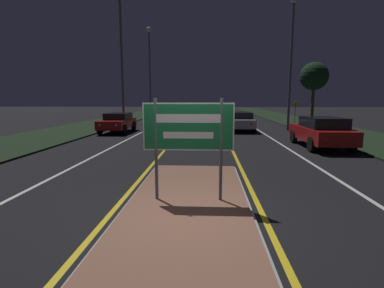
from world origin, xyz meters
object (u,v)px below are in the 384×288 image
(car_receding_0, at_px, (321,131))
(car_approaching_0, at_px, (118,122))
(streetlight_left_far, at_px, (150,59))
(streetlight_right_near, at_px, (291,52))
(car_receding_1, at_px, (239,121))
(warning_sign, at_px, (295,109))
(highway_sign, at_px, (188,131))
(streetlight_left_near, at_px, (121,37))

(car_receding_0, bearing_deg, car_approaching_0, 153.16)
(streetlight_left_far, xyz_separation_m, streetlight_right_near, (12.49, -11.48, -1.05))
(streetlight_right_near, relative_size, car_approaching_0, 2.30)
(streetlight_right_near, relative_size, car_receding_1, 1.99)
(car_receding_0, distance_m, car_approaching_0, 13.10)
(car_receding_0, bearing_deg, streetlight_left_far, 121.60)
(car_receding_0, height_order, car_receding_1, car_receding_0)
(streetlight_left_far, bearing_deg, warning_sign, -21.73)
(streetlight_left_far, height_order, car_approaching_0, streetlight_left_far)
(highway_sign, xyz_separation_m, streetlight_left_near, (-6.21, 16.85, 5.27))
(car_receding_1, height_order, warning_sign, warning_sign)
(streetlight_left_far, height_order, car_receding_1, streetlight_left_far)
(car_approaching_0, relative_size, warning_sign, 1.94)
(car_approaching_0, bearing_deg, car_receding_1, 10.78)
(streetlight_left_near, distance_m, streetlight_right_near, 12.66)
(highway_sign, height_order, streetlight_left_near, streetlight_left_near)
(streetlight_left_near, xyz_separation_m, warning_sign, (14.67, 4.93, -5.57))
(streetlight_left_far, bearing_deg, car_receding_0, -58.40)
(streetlight_left_far, relative_size, warning_sign, 4.83)
(highway_sign, bearing_deg, streetlight_left_near, 110.23)
(highway_sign, distance_m, warning_sign, 23.36)
(streetlight_left_near, height_order, streetlight_right_near, streetlight_left_near)
(streetlight_right_near, relative_size, warning_sign, 4.48)
(streetlight_left_far, bearing_deg, streetlight_right_near, -42.60)
(streetlight_left_near, bearing_deg, streetlight_right_near, -3.37)
(car_receding_0, xyz_separation_m, car_receding_1, (-3.13, 7.54, -0.05))
(streetlight_left_near, distance_m, streetlight_left_far, 10.75)
(warning_sign, bearing_deg, streetlight_left_near, -161.41)
(streetlight_left_far, height_order, car_receding_0, streetlight_left_far)
(car_receding_0, relative_size, car_receding_1, 0.98)
(streetlight_left_near, relative_size, car_receding_1, 2.33)
(car_receding_1, xyz_separation_m, car_approaching_0, (-8.56, -1.63, -0.01))
(streetlight_right_near, bearing_deg, car_receding_1, -173.48)
(car_approaching_0, bearing_deg, car_receding_0, -26.84)
(warning_sign, bearing_deg, car_receding_0, -100.87)
(car_approaching_0, bearing_deg, streetlight_left_far, 91.17)
(car_receding_1, xyz_separation_m, warning_sign, (5.74, 6.09, 0.62))
(streetlight_left_far, height_order, warning_sign, streetlight_left_far)
(highway_sign, relative_size, streetlight_left_far, 0.22)
(warning_sign, bearing_deg, streetlight_right_near, -110.27)
(highway_sign, distance_m, car_receding_0, 10.06)
(streetlight_left_near, xyz_separation_m, car_receding_1, (8.92, -1.16, -6.18))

